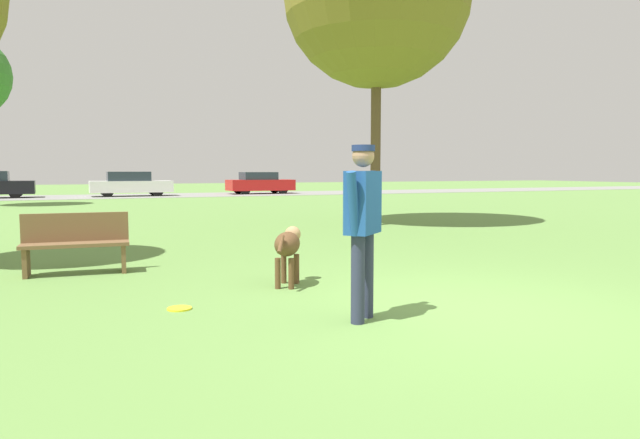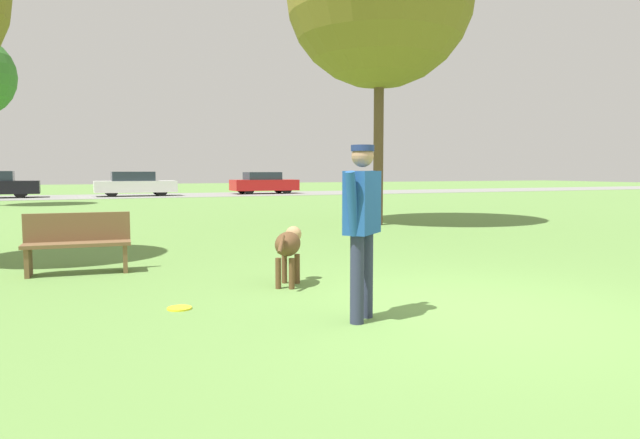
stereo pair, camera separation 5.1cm
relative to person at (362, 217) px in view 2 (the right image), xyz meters
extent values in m
plane|color=#608C42|center=(1.06, -0.05, -1.00)|extent=(120.00, 120.00, 0.00)
cube|color=gray|center=(1.06, 28.96, -0.99)|extent=(120.00, 6.00, 0.01)
cylinder|color=#2D334C|center=(0.09, 0.08, -0.58)|extent=(0.18, 0.18, 0.84)
cylinder|color=#2D334C|center=(-0.09, -0.08, -0.58)|extent=(0.18, 0.18, 0.84)
cube|color=#1E4C93|center=(0.00, 0.00, 0.14)|extent=(0.49, 0.47, 0.59)
cylinder|color=#1E4C93|center=(0.19, 0.17, 0.14)|extent=(0.22, 0.21, 0.60)
cylinder|color=#1E4C93|center=(-0.19, -0.17, 0.14)|extent=(0.22, 0.21, 0.60)
sphere|color=#A87A5B|center=(0.00, 0.00, 0.57)|extent=(0.30, 0.30, 0.21)
cylinder|color=navy|center=(0.00, 0.00, 0.64)|extent=(0.31, 0.31, 0.06)
ellipsoid|color=brown|center=(-0.10, 1.81, -0.47)|extent=(0.55, 0.64, 0.30)
ellipsoid|color=tan|center=(-0.02, 1.94, -0.52)|extent=(0.27, 0.25, 0.17)
sphere|color=tan|center=(0.09, 2.11, -0.39)|extent=(0.29, 0.29, 0.21)
cylinder|color=brown|center=(-0.08, 2.00, -0.81)|extent=(0.10, 0.10, 0.38)
cylinder|color=brown|center=(0.06, 1.91, -0.81)|extent=(0.10, 0.10, 0.38)
cylinder|color=brown|center=(-0.26, 1.70, -0.81)|extent=(0.10, 0.10, 0.38)
cylinder|color=brown|center=(-0.12, 1.62, -0.81)|extent=(0.10, 0.10, 0.38)
cylinder|color=brown|center=(-0.29, 1.49, -0.42)|extent=(0.16, 0.22, 0.21)
cylinder|color=yellow|center=(-1.54, 1.13, -0.99)|extent=(0.25, 0.25, 0.02)
torus|color=yellow|center=(-1.54, 1.13, -0.99)|extent=(0.25, 0.25, 0.02)
cylinder|color=brown|center=(4.80, 8.43, 1.08)|extent=(0.26, 0.26, 4.16)
cylinder|color=black|center=(-5.28, 29.94, -0.68)|extent=(0.63, 0.22, 0.62)
cylinder|color=black|center=(-5.24, 28.45, -0.68)|extent=(0.63, 0.22, 0.62)
cube|color=white|center=(0.50, 28.66, -0.45)|extent=(4.38, 1.71, 0.63)
cube|color=#232D38|center=(0.37, 28.66, 0.12)|extent=(2.28, 1.46, 0.51)
cylinder|color=black|center=(1.80, 29.39, -0.67)|extent=(0.65, 0.21, 0.65)
cylinder|color=black|center=(1.81, 27.95, -0.67)|extent=(0.65, 0.21, 0.65)
cylinder|color=black|center=(-0.82, 29.37, -0.67)|extent=(0.65, 0.21, 0.65)
cylinder|color=black|center=(-0.81, 27.93, -0.67)|extent=(0.65, 0.21, 0.65)
cube|color=red|center=(8.16, 29.10, -0.45)|extent=(4.03, 1.80, 0.66)
cube|color=#232D38|center=(8.04, 29.10, 0.11)|extent=(2.10, 1.53, 0.47)
cylinder|color=black|center=(9.35, 29.87, -0.69)|extent=(0.62, 0.21, 0.61)
cylinder|color=black|center=(9.37, 28.35, -0.69)|extent=(0.62, 0.21, 0.61)
cylinder|color=black|center=(6.95, 29.84, -0.69)|extent=(0.62, 0.21, 0.61)
cylinder|color=black|center=(6.96, 28.33, -0.69)|extent=(0.62, 0.21, 0.61)
cube|color=brown|center=(-2.50, 3.73, -0.58)|extent=(1.42, 0.49, 0.05)
cube|color=brown|center=(-2.49, 3.91, -0.36)|extent=(1.40, 0.14, 0.40)
cube|color=brown|center=(-1.88, 3.69, -0.80)|extent=(0.08, 0.36, 0.39)
cube|color=brown|center=(-3.12, 3.77, -0.80)|extent=(0.08, 0.36, 0.39)
camera|label=1|loc=(-2.50, -4.76, 0.43)|focal=32.00mm
camera|label=2|loc=(-2.46, -4.78, 0.43)|focal=32.00mm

